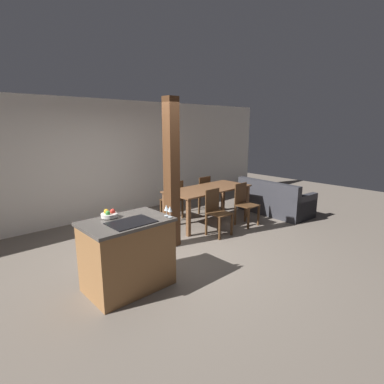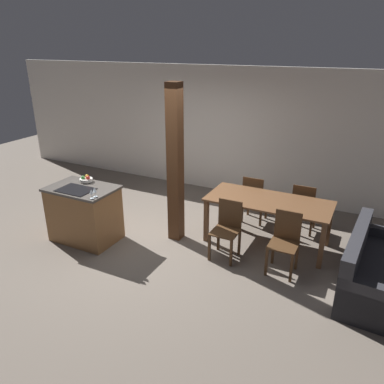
{
  "view_description": "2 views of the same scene",
  "coord_description": "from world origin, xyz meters",
  "views": [
    {
      "loc": [
        -2.96,
        -3.67,
        2.14
      ],
      "look_at": [
        0.6,
        0.2,
        0.95
      ],
      "focal_mm": 28.0,
      "sensor_mm": 36.0,
      "label": 1
    },
    {
      "loc": [
        3.04,
        -4.64,
        3.13
      ],
      "look_at": [
        0.6,
        0.2,
        0.95
      ],
      "focal_mm": 35.0,
      "sensor_mm": 36.0,
      "label": 2
    }
  ],
  "objects": [
    {
      "name": "dining_chair_near_left",
      "position": [
        1.22,
        0.16,
        0.48
      ],
      "size": [
        0.4,
        0.4,
        0.9
      ],
      "color": "#472D19",
      "rests_on": "ground_plane"
    },
    {
      "name": "ground_plane",
      "position": [
        0.0,
        0.0,
        0.0
      ],
      "size": [
        16.0,
        16.0,
        0.0
      ],
      "primitive_type": "plane",
      "color": "#665B51"
    },
    {
      "name": "dining_table",
      "position": [
        1.66,
        0.83,
        0.68
      ],
      "size": [
        1.98,
        0.88,
        0.78
      ],
      "color": "brown",
      "rests_on": "ground_plane"
    },
    {
      "name": "kitchen_island",
      "position": [
        -1.11,
        -0.4,
        0.47
      ],
      "size": [
        1.11,
        0.75,
        0.95
      ],
      "color": "olive",
      "rests_on": "ground_plane"
    },
    {
      "name": "wine_glass_middle",
      "position": [
        -0.62,
        -0.63,
        1.06
      ],
      "size": [
        0.06,
        0.06,
        0.15
      ],
      "color": "silver",
      "rests_on": "kitchen_island"
    },
    {
      "name": "wine_glass_near",
      "position": [
        -0.62,
        -0.7,
        1.06
      ],
      "size": [
        0.06,
        0.06,
        0.15
      ],
      "color": "silver",
      "rests_on": "kitchen_island"
    },
    {
      "name": "couch",
      "position": [
        3.34,
        0.2,
        0.29
      ],
      "size": [
        0.96,
        1.77,
        0.83
      ],
      "rotation": [
        0.0,
        0.0,
        1.5
      ],
      "color": "#2D2D33",
      "rests_on": "ground_plane"
    },
    {
      "name": "dining_chair_far_right",
      "position": [
        2.11,
        1.5,
        0.48
      ],
      "size": [
        0.4,
        0.4,
        0.9
      ],
      "rotation": [
        0.0,
        0.0,
        3.14
      ],
      "color": "#472D19",
      "rests_on": "ground_plane"
    },
    {
      "name": "fruit_bowl",
      "position": [
        -1.21,
        -0.16,
        0.99
      ],
      "size": [
        0.22,
        0.22,
        0.1
      ],
      "color": "silver",
      "rests_on": "kitchen_island"
    },
    {
      "name": "timber_post",
      "position": [
        0.24,
        0.33,
        1.3
      ],
      "size": [
        0.21,
        0.21,
        2.59
      ],
      "color": "#4C2D19",
      "rests_on": "ground_plane"
    },
    {
      "name": "dining_chair_near_right",
      "position": [
        2.11,
        0.16,
        0.48
      ],
      "size": [
        0.4,
        0.4,
        0.9
      ],
      "color": "#472D19",
      "rests_on": "ground_plane"
    },
    {
      "name": "wall_back",
      "position": [
        0.0,
        2.77,
        1.35
      ],
      "size": [
        11.2,
        0.08,
        2.7
      ],
      "color": "silver",
      "rests_on": "ground_plane"
    },
    {
      "name": "dining_chair_far_left",
      "position": [
        1.22,
        1.5,
        0.48
      ],
      "size": [
        0.4,
        0.4,
        0.9
      ],
      "rotation": [
        0.0,
        0.0,
        3.14
      ],
      "color": "#472D19",
      "rests_on": "ground_plane"
    }
  ]
}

